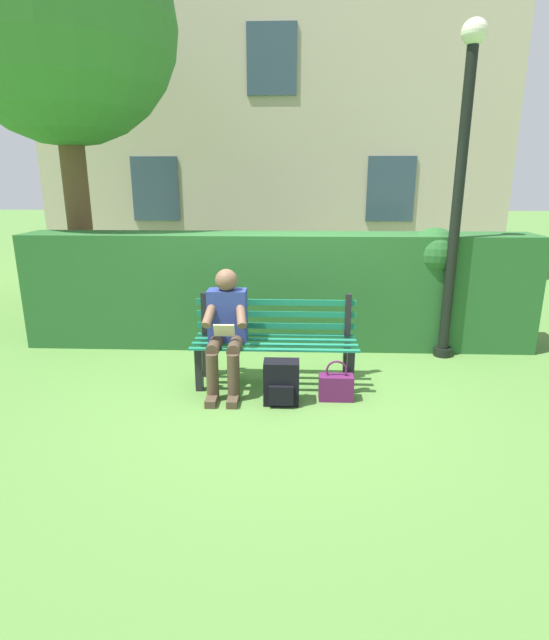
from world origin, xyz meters
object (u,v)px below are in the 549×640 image
Objects in this scene: lamp_post at (460,179)px; park_bench at (275,339)px; backpack at (281,383)px; tree at (52,31)px; person_seated at (226,327)px; handbag at (336,386)px.

park_bench is at bearing 23.46° from lamp_post.
park_bench is 0.58m from backpack.
backpack is (-3.01, 2.66, -3.64)m from tree.
park_bench is at bearing -159.02° from person_seated.
handbag is (-0.60, 0.42, -0.32)m from park_bench.
person_seated is 0.33× the size of lamp_post.
park_bench reaches higher than backpack.
lamp_post is (-4.90, 1.28, -1.81)m from tree.
backpack is at bearing 98.56° from park_bench.
park_bench reaches higher than handbag.
backpack is at bearing 36.05° from lamp_post.
handbag is at bearing 144.63° from park_bench.
tree reaches higher than handbag.
backpack is 1.05× the size of handbag.
park_bench is 3.94× the size of backpack.
person_seated is 0.22× the size of tree.
person_seated is at bearing 136.72° from tree.
tree is at bearing -41.41° from backpack.
backpack is at bearing 10.72° from handbag.
park_bench is 4.15× the size of handbag.
tree is 13.63× the size of handbag.
tree reaches higher than lamp_post.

